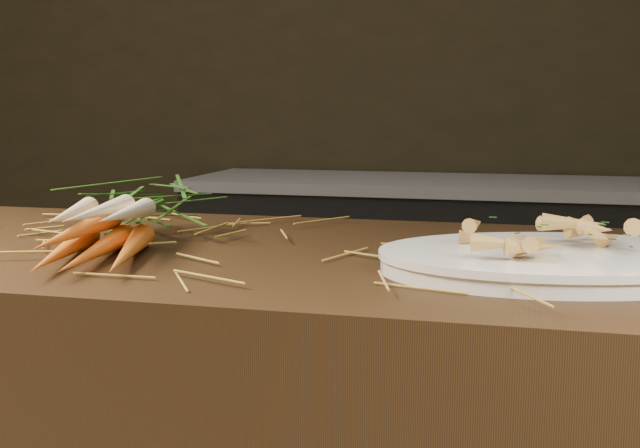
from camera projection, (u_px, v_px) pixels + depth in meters
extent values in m
cube|color=black|center=(371.00, 36.00, 3.31)|extent=(5.00, 0.04, 2.80)
cube|color=black|center=(429.00, 293.00, 3.08)|extent=(1.80, 0.60, 0.80)
cube|color=#99999E|center=(431.00, 184.00, 3.02)|extent=(1.82, 0.62, 0.04)
cone|color=#D35D12|center=(63.00, 251.00, 1.10)|extent=(0.11, 0.28, 0.04)
cone|color=#D35D12|center=(95.00, 251.00, 1.09)|extent=(0.09, 0.28, 0.04)
cone|color=#D35D12|center=(128.00, 251.00, 1.09)|extent=(0.12, 0.28, 0.04)
cone|color=#D35D12|center=(76.00, 231.00, 1.08)|extent=(0.08, 0.28, 0.04)
cone|color=beige|center=(71.00, 214.00, 1.10)|extent=(0.12, 0.26, 0.04)
cone|color=beige|center=(97.00, 212.00, 1.09)|extent=(0.08, 0.26, 0.04)
cone|color=beige|center=(125.00, 214.00, 1.10)|extent=(0.09, 0.26, 0.05)
ellipsoid|color=#347020|center=(139.00, 206.00, 1.33)|extent=(0.22, 0.27, 0.09)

